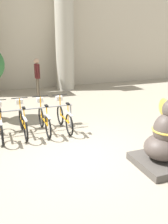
# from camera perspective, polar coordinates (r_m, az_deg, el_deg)

# --- Properties ---
(ground_plane) EXTENTS (60.00, 60.00, 0.00)m
(ground_plane) POSITION_cam_1_polar(r_m,az_deg,el_deg) (6.23, -0.85, -9.93)
(ground_plane) COLOR #9E937F
(building_facade) EXTENTS (20.00, 0.20, 6.00)m
(building_facade) POSITION_cam_1_polar(r_m,az_deg,el_deg) (13.93, -13.83, 17.46)
(building_facade) COLOR #BCB29E
(building_facade) RESTS_ON ground_plane
(column_right) EXTENTS (1.19, 1.19, 5.16)m
(column_right) POSITION_cam_1_polar(r_m,az_deg,el_deg) (13.37, -4.45, 16.30)
(column_right) COLOR #ADA899
(column_right) RESTS_ON ground_plane
(bike_rack) EXTENTS (3.10, 0.05, 0.77)m
(bike_rack) POSITION_cam_1_polar(r_m,az_deg,el_deg) (7.54, -13.99, -0.67)
(bike_rack) COLOR gray
(bike_rack) RESTS_ON ground_plane
(bicycle_1) EXTENTS (0.48, 1.64, 1.04)m
(bicycle_1) POSITION_cam_1_polar(r_m,az_deg,el_deg) (7.45, -18.53, -2.81)
(bicycle_1) COLOR black
(bicycle_1) RESTS_ON ground_plane
(bicycle_2) EXTENTS (0.48, 1.64, 1.04)m
(bicycle_2) POSITION_cam_1_polar(r_m,az_deg,el_deg) (7.52, -13.80, -2.19)
(bicycle_2) COLOR black
(bicycle_2) RESTS_ON ground_plane
(bicycle_3) EXTENTS (0.48, 1.64, 1.04)m
(bicycle_3) POSITION_cam_1_polar(r_m,az_deg,el_deg) (7.60, -9.12, -1.69)
(bicycle_3) COLOR black
(bicycle_3) RESTS_ON ground_plane
(bicycle_4) EXTENTS (0.48, 1.64, 1.04)m
(bicycle_4) POSITION_cam_1_polar(r_m,az_deg,el_deg) (7.74, -4.59, -1.17)
(bicycle_4) COLOR black
(bicycle_4) RESTS_ON ground_plane
(elephant_statue) EXTENTS (1.17, 1.17, 1.82)m
(elephant_statue) POSITION_cam_1_polar(r_m,az_deg,el_deg) (5.83, 18.20, -6.19)
(elephant_statue) COLOR #4C4742
(elephant_statue) RESTS_ON ground_plane
(person_pedestrian) EXTENTS (0.24, 0.47, 1.80)m
(person_pedestrian) POSITION_cam_1_polar(r_m,az_deg,el_deg) (11.98, -10.65, 8.58)
(person_pedestrian) COLOR brown
(person_pedestrian) RESTS_ON ground_plane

